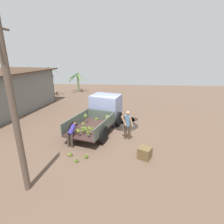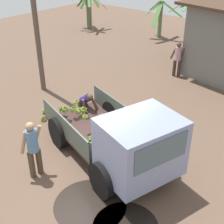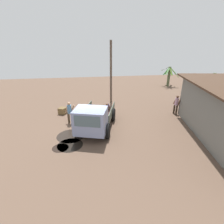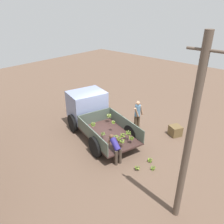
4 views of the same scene
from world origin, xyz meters
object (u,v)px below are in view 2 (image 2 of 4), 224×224
(cargo_truck, at_px, (129,143))
(person_foreground_visitor, at_px, (33,147))
(banana_bunch_on_ground_1, at_px, (43,118))
(utility_pole, at_px, (35,20))
(person_worker_loading, at_px, (85,103))
(banana_bunch_on_ground_2, at_px, (45,111))
(banana_bunch_on_ground_0, at_px, (62,111))
(person_bystander_near_shed, at_px, (178,58))

(cargo_truck, xyz_separation_m, person_foreground_visitor, (-1.97, -1.64, -0.14))
(banana_bunch_on_ground_1, bearing_deg, person_foreground_visitor, -42.33)
(utility_pole, distance_m, person_foreground_visitor, 6.00)
(person_foreground_visitor, height_order, person_worker_loading, person_foreground_visitor)
(person_foreground_visitor, relative_size, banana_bunch_on_ground_2, 7.66)
(person_foreground_visitor, bearing_deg, banana_bunch_on_ground_0, -45.26)
(banana_bunch_on_ground_0, bearing_deg, banana_bunch_on_ground_2, -138.19)
(person_worker_loading, bearing_deg, banana_bunch_on_ground_2, -142.21)
(person_bystander_near_shed, distance_m, banana_bunch_on_ground_0, 6.19)
(person_bystander_near_shed, xyz_separation_m, banana_bunch_on_ground_0, (-1.41, -5.98, -0.78))
(banana_bunch_on_ground_0, height_order, banana_bunch_on_ground_2, banana_bunch_on_ground_0)
(banana_bunch_on_ground_0, xyz_separation_m, banana_bunch_on_ground_2, (-0.50, -0.45, -0.01))
(person_bystander_near_shed, relative_size, banana_bunch_on_ground_1, 7.03)
(cargo_truck, distance_m, person_worker_loading, 3.24)
(person_foreground_visitor, distance_m, banana_bunch_on_ground_2, 3.55)
(banana_bunch_on_ground_0, bearing_deg, person_foreground_visitor, -53.72)
(banana_bunch_on_ground_0, distance_m, banana_bunch_on_ground_2, 0.67)
(person_foreground_visitor, distance_m, banana_bunch_on_ground_0, 3.55)
(cargo_truck, xyz_separation_m, banana_bunch_on_ground_1, (-4.13, 0.33, -0.99))
(utility_pole, xyz_separation_m, banana_bunch_on_ground_0, (2.24, -0.91, -2.86))
(person_worker_loading, bearing_deg, banana_bunch_on_ground_0, -154.17)
(cargo_truck, xyz_separation_m, banana_bunch_on_ground_2, (-4.51, 0.69, -0.98))
(person_worker_loading, relative_size, banana_bunch_on_ground_0, 4.83)
(person_foreground_visitor, bearing_deg, person_bystander_near_shed, -77.39)
(person_bystander_near_shed, height_order, banana_bunch_on_ground_1, person_bystander_near_shed)
(person_worker_loading, height_order, banana_bunch_on_ground_0, person_worker_loading)
(person_worker_loading, height_order, banana_bunch_on_ground_1, person_worker_loading)
(utility_pole, height_order, person_bystander_near_shed, utility_pole)
(person_bystander_near_shed, bearing_deg, cargo_truck, 163.17)
(utility_pole, bearing_deg, banana_bunch_on_ground_2, -37.84)
(person_worker_loading, xyz_separation_m, banana_bunch_on_ground_2, (-1.57, -0.64, -0.63))
(cargo_truck, xyz_separation_m, person_bystander_near_shed, (-2.61, 7.12, -0.19))
(banana_bunch_on_ground_1, relative_size, banana_bunch_on_ground_2, 1.03)
(person_bystander_near_shed, xyz_separation_m, banana_bunch_on_ground_1, (-1.52, -6.79, -0.80))
(person_foreground_visitor, distance_m, banana_bunch_on_ground_1, 3.04)
(person_bystander_near_shed, bearing_deg, banana_bunch_on_ground_2, 126.55)
(banana_bunch_on_ground_1, bearing_deg, person_bystander_near_shed, 77.36)
(banana_bunch_on_ground_0, relative_size, banana_bunch_on_ground_1, 1.11)
(cargo_truck, relative_size, person_worker_loading, 4.10)
(utility_pole, bearing_deg, person_bystander_near_shed, 54.31)
(cargo_truck, bearing_deg, person_bystander_near_shed, 126.43)
(cargo_truck, xyz_separation_m, person_worker_loading, (-2.94, 1.33, -0.35))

